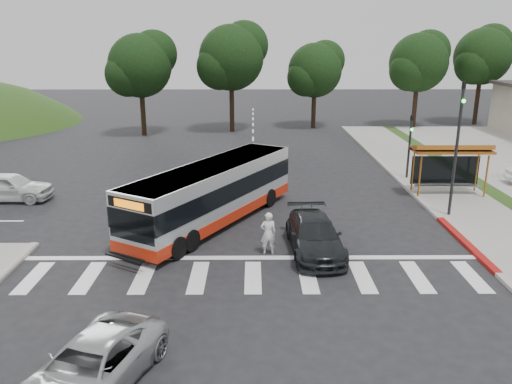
{
  "coord_description": "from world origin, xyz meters",
  "views": [
    {
      "loc": [
        0.01,
        -21.51,
        8.24
      ],
      "look_at": [
        0.14,
        0.46,
        1.6
      ],
      "focal_mm": 35.0,
      "sensor_mm": 36.0,
      "label": 1
    }
  ],
  "objects_px": {
    "pedestrian": "(268,233)",
    "dark_sedan": "(315,235)",
    "transit_bus": "(213,195)",
    "silver_suv_south": "(90,367)"
  },
  "relations": [
    {
      "from": "dark_sedan",
      "to": "silver_suv_south",
      "type": "xyz_separation_m",
      "value": [
        -6.46,
        -8.42,
        -0.07
      ]
    },
    {
      "from": "pedestrian",
      "to": "silver_suv_south",
      "type": "xyz_separation_m",
      "value": [
        -4.58,
        -8.21,
        -0.24
      ]
    },
    {
      "from": "pedestrian",
      "to": "transit_bus",
      "type": "bearing_deg",
      "value": -60.83
    },
    {
      "from": "dark_sedan",
      "to": "silver_suv_south",
      "type": "height_order",
      "value": "dark_sedan"
    },
    {
      "from": "transit_bus",
      "to": "silver_suv_south",
      "type": "distance_m",
      "value": 12.06
    },
    {
      "from": "transit_bus",
      "to": "pedestrian",
      "type": "relative_size",
      "value": 6.13
    },
    {
      "from": "dark_sedan",
      "to": "silver_suv_south",
      "type": "distance_m",
      "value": 10.61
    },
    {
      "from": "pedestrian",
      "to": "dark_sedan",
      "type": "relative_size",
      "value": 0.36
    },
    {
      "from": "transit_bus",
      "to": "pedestrian",
      "type": "distance_m",
      "value": 4.42
    },
    {
      "from": "pedestrian",
      "to": "dark_sedan",
      "type": "distance_m",
      "value": 1.91
    }
  ]
}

